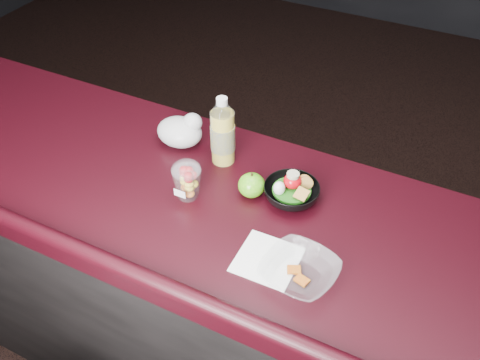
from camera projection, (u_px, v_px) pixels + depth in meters
name	position (u px, v px, depth m)	size (l,w,h in m)	color
counter	(224.00, 303.00, 1.92)	(4.06, 0.71, 1.02)	black
lemonade_bottle	(223.00, 135.00, 1.67)	(0.08, 0.08, 0.24)	gold
fruit_cup	(187.00, 180.00, 1.56)	(0.09, 0.09, 0.12)	white
green_apple	(252.00, 185.00, 1.58)	(0.08, 0.08, 0.08)	#2E8F10
plastic_bag	(181.00, 131.00, 1.77)	(0.16, 0.13, 0.11)	silver
snack_bowl	(291.00, 192.00, 1.57)	(0.22, 0.22, 0.09)	black
takeout_bowl	(299.00, 271.00, 1.36)	(0.22, 0.22, 0.05)	silver
paper_napkin	(267.00, 259.00, 1.41)	(0.16, 0.16, 0.00)	white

